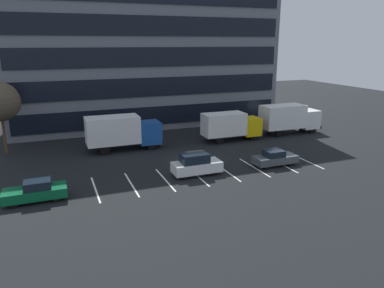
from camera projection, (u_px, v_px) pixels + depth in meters
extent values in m
plane|color=black|center=(195.00, 160.00, 34.94)|extent=(120.00, 120.00, 0.00)
cube|color=slate|center=(144.00, 43.00, 48.17)|extent=(35.05, 10.11, 21.60)
cube|color=black|center=(157.00, 115.00, 45.96)|extent=(33.65, 0.16, 2.30)
cube|color=black|center=(156.00, 87.00, 44.99)|extent=(33.65, 0.16, 2.30)
cube|color=black|center=(155.00, 57.00, 44.02)|extent=(33.65, 0.16, 2.30)
cube|color=black|center=(155.00, 26.00, 43.05)|extent=(33.65, 0.16, 2.30)
cube|color=silver|center=(96.00, 189.00, 27.96)|extent=(0.14, 5.40, 0.01)
cube|color=silver|center=(132.00, 184.00, 28.95)|extent=(0.14, 5.40, 0.01)
cube|color=silver|center=(165.00, 180.00, 29.93)|extent=(0.14, 5.40, 0.01)
cube|color=silver|center=(197.00, 175.00, 30.91)|extent=(0.14, 5.40, 0.01)
cube|color=silver|center=(226.00, 171.00, 31.90)|extent=(0.14, 5.40, 0.01)
cube|color=silver|center=(254.00, 167.00, 32.88)|extent=(0.14, 5.40, 0.01)
cube|color=silver|center=(280.00, 164.00, 33.86)|extent=(0.14, 5.40, 0.01)
cube|color=silver|center=(305.00, 160.00, 34.85)|extent=(0.14, 5.40, 0.01)
cube|color=#194799|center=(149.00, 132.00, 38.80)|extent=(2.27, 2.47, 2.27)
cube|color=black|center=(159.00, 127.00, 39.07)|extent=(0.06, 2.08, 1.00)
cube|color=white|center=(113.00, 130.00, 37.31)|extent=(5.36, 2.58, 2.78)
cube|color=black|center=(160.00, 140.00, 39.48)|extent=(0.21, 2.47, 0.41)
cylinder|color=black|center=(147.00, 140.00, 40.06)|extent=(1.03, 0.31, 1.03)
cylinder|color=black|center=(152.00, 145.00, 38.16)|extent=(1.03, 0.31, 1.03)
cylinder|color=black|center=(102.00, 144.00, 38.35)|extent=(1.03, 0.31, 1.03)
cylinder|color=black|center=(105.00, 150.00, 36.44)|extent=(1.03, 0.31, 1.03)
cube|color=yellow|center=(250.00, 126.00, 42.40)|extent=(2.03, 2.21, 2.03)
cube|color=black|center=(257.00, 122.00, 42.64)|extent=(0.06, 1.86, 0.89)
cube|color=white|center=(224.00, 124.00, 41.06)|extent=(4.79, 2.30, 2.49)
cube|color=black|center=(257.00, 133.00, 43.01)|extent=(0.18, 2.21, 0.37)
cylinder|color=black|center=(246.00, 133.00, 43.52)|extent=(0.92, 0.28, 0.92)
cylinder|color=black|center=(254.00, 136.00, 41.82)|extent=(0.92, 0.28, 0.92)
cylinder|color=black|center=(212.00, 136.00, 41.98)|extent=(0.92, 0.28, 0.92)
cylinder|color=black|center=(219.00, 140.00, 40.28)|extent=(0.92, 0.28, 0.92)
cube|color=white|center=(308.00, 119.00, 45.69)|extent=(2.25, 2.45, 2.25)
cube|color=black|center=(315.00, 115.00, 45.96)|extent=(0.06, 2.06, 0.99)
cube|color=white|center=(283.00, 117.00, 44.22)|extent=(5.31, 2.55, 2.76)
cube|color=black|center=(314.00, 126.00, 46.37)|extent=(0.20, 2.45, 0.41)
cylinder|color=black|center=(302.00, 126.00, 46.94)|extent=(1.02, 0.31, 1.02)
cylinder|color=black|center=(312.00, 129.00, 45.05)|extent=(1.02, 0.31, 1.02)
cylinder|color=black|center=(269.00, 129.00, 45.24)|extent=(1.02, 0.31, 1.02)
cylinder|color=black|center=(279.00, 133.00, 43.35)|extent=(1.02, 0.31, 1.02)
cube|color=#0C5933|center=(35.00, 193.00, 25.84)|extent=(4.29, 1.80, 0.70)
cube|color=black|center=(37.00, 184.00, 25.74)|extent=(1.80, 1.58, 0.60)
cylinder|color=black|center=(14.00, 204.00, 24.74)|extent=(0.60, 0.22, 0.60)
cylinder|color=black|center=(15.00, 195.00, 26.13)|extent=(0.60, 0.22, 0.60)
cylinder|color=black|center=(56.00, 198.00, 25.70)|extent=(0.60, 0.22, 0.60)
cylinder|color=black|center=(56.00, 190.00, 27.10)|extent=(0.60, 0.22, 0.60)
cube|color=white|center=(197.00, 167.00, 30.93)|extent=(4.18, 1.77, 0.86)
cube|color=black|center=(194.00, 158.00, 30.63)|extent=(2.30, 1.56, 0.77)
cylinder|color=black|center=(207.00, 166.00, 32.20)|extent=(0.62, 0.20, 0.62)
cylinder|color=black|center=(215.00, 172.00, 30.80)|extent=(0.62, 0.20, 0.62)
cylinder|color=black|center=(179.00, 170.00, 31.26)|extent=(0.62, 0.20, 0.62)
cylinder|color=black|center=(185.00, 176.00, 29.86)|extent=(0.62, 0.20, 0.62)
cube|color=#474C51|center=(275.00, 159.00, 33.35)|extent=(4.05, 1.70, 0.66)
cube|color=black|center=(274.00, 153.00, 33.12)|extent=(1.70, 1.49, 0.57)
cylinder|color=black|center=(282.00, 158.00, 34.54)|extent=(0.57, 0.21, 0.57)
cylinder|color=black|center=(292.00, 163.00, 33.22)|extent=(0.57, 0.21, 0.57)
cylinder|color=black|center=(258.00, 161.00, 33.63)|extent=(0.57, 0.21, 0.57)
cylinder|color=black|center=(267.00, 166.00, 32.31)|extent=(0.57, 0.21, 0.57)
cylinder|color=#473323|center=(4.00, 135.00, 36.45)|extent=(0.28, 0.28, 3.79)
sphere|color=#4C4233|center=(0.00, 102.00, 35.53)|extent=(3.86, 3.86, 3.86)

